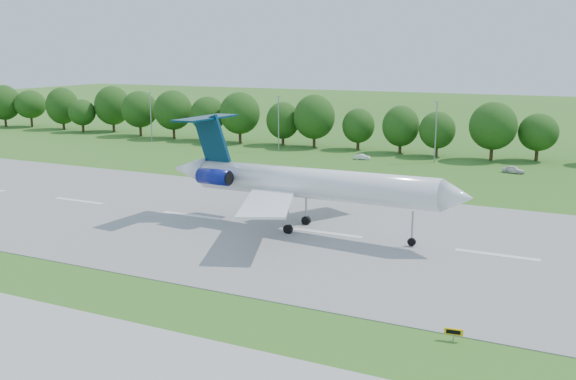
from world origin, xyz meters
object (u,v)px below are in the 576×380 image
(service_vehicle_b, at_px, (514,169))
(taxi_sign_left, at_px, (454,332))
(airliner, at_px, (298,181))
(service_vehicle_a, at_px, (362,157))

(service_vehicle_b, bearing_deg, taxi_sign_left, -164.35)
(airliner, relative_size, taxi_sign_left, 28.03)
(airliner, relative_size, service_vehicle_b, 10.49)
(service_vehicle_a, height_order, service_vehicle_b, service_vehicle_b)
(service_vehicle_a, bearing_deg, taxi_sign_left, -166.35)
(taxi_sign_left, bearing_deg, service_vehicle_a, 107.38)
(taxi_sign_left, distance_m, service_vehicle_a, 84.75)
(service_vehicle_a, distance_m, service_vehicle_b, 30.11)
(airliner, height_order, service_vehicle_b, airliner)
(taxi_sign_left, distance_m, service_vehicle_b, 75.35)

